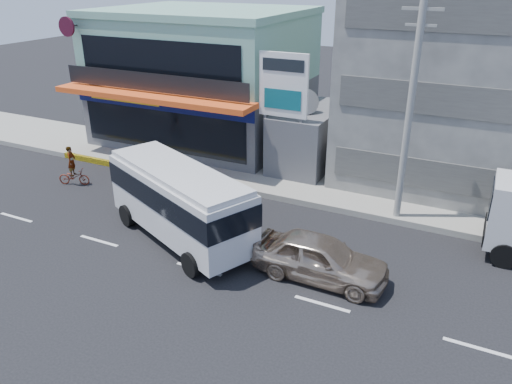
# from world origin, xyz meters

# --- Properties ---
(ground) EXTENTS (120.00, 120.00, 0.00)m
(ground) POSITION_xyz_m (0.00, 0.00, 0.00)
(ground) COLOR black
(ground) RESTS_ON ground
(sidewalk) EXTENTS (70.00, 5.00, 0.30)m
(sidewalk) POSITION_xyz_m (5.00, 9.50, 0.15)
(sidewalk) COLOR gray
(sidewalk) RESTS_ON ground
(shop_building) EXTENTS (12.40, 11.70, 8.00)m
(shop_building) POSITION_xyz_m (-8.00, 13.95, 4.00)
(shop_building) COLOR #48494E
(shop_building) RESTS_ON ground
(gap_structure) EXTENTS (3.00, 6.00, 3.50)m
(gap_structure) POSITION_xyz_m (0.00, 12.00, 1.75)
(gap_structure) COLOR #48494E
(gap_structure) RESTS_ON ground
(satellite_dish) EXTENTS (1.50, 1.50, 0.15)m
(satellite_dish) POSITION_xyz_m (0.00, 11.00, 3.58)
(satellite_dish) COLOR slate
(satellite_dish) RESTS_ON gap_structure
(billboard) EXTENTS (2.60, 0.18, 6.90)m
(billboard) POSITION_xyz_m (-0.50, 9.20, 4.93)
(billboard) COLOR gray
(billboard) RESTS_ON ground
(utility_pole_near) EXTENTS (1.60, 0.30, 10.00)m
(utility_pole_near) POSITION_xyz_m (6.00, 7.40, 5.15)
(utility_pole_near) COLOR #999993
(utility_pole_near) RESTS_ON ground
(minibus) EXTENTS (8.08, 5.47, 3.24)m
(minibus) POSITION_xyz_m (-1.92, 1.70, 1.93)
(minibus) COLOR silver
(minibus) RESTS_ON ground
(sedan) EXTENTS (5.09, 2.12, 1.72)m
(sedan) POSITION_xyz_m (4.36, 1.50, 0.86)
(sedan) COLOR #BEA891
(sedan) RESTS_ON ground
(motorcycle_rider) EXTENTS (1.77, 1.13, 2.14)m
(motorcycle_rider) POSITION_xyz_m (-10.41, 4.16, 0.71)
(motorcycle_rider) COLOR #5F1B0D
(motorcycle_rider) RESTS_ON ground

